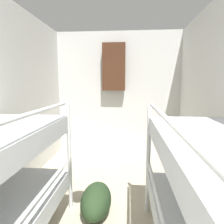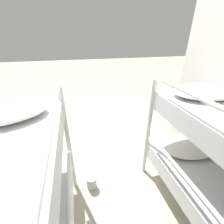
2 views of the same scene
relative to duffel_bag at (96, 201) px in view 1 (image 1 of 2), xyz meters
name	(u,v)px [view 1 (image 1 of 2)]	position (x,y,z in m)	size (l,w,h in m)	color
wall_back	(118,93)	(0.12, 2.12, 1.05)	(2.57, 0.06, 2.42)	silver
duffel_bag	(96,201)	(0.00, 0.00, 0.00)	(0.32, 0.56, 0.32)	#23381E
hanging_coat	(114,67)	(0.04, 1.97, 1.55)	(0.44, 0.12, 0.90)	#472819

